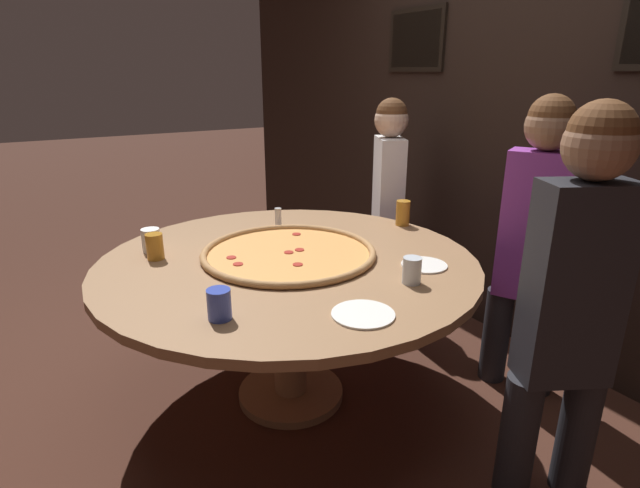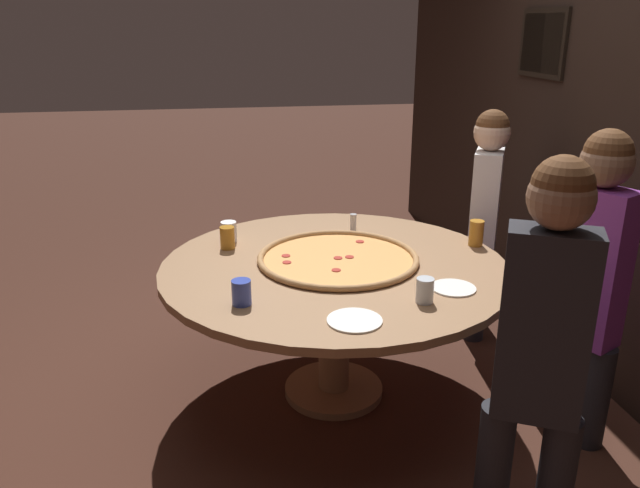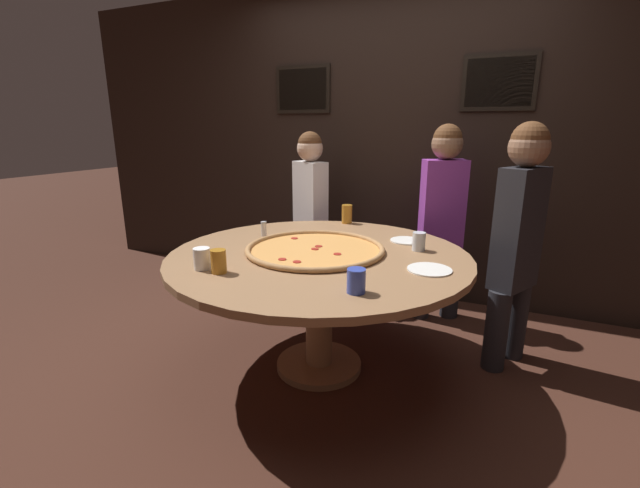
{
  "view_description": "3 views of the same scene",
  "coord_description": "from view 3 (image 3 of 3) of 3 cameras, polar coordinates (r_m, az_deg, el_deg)",
  "views": [
    {
      "loc": [
        1.89,
        -1.0,
        1.54
      ],
      "look_at": [
        0.1,
        0.11,
        0.82
      ],
      "focal_mm": 28.0,
      "sensor_mm": 36.0,
      "label": 1
    },
    {
      "loc": [
        2.82,
        -0.57,
        1.87
      ],
      "look_at": [
        0.02,
        -0.08,
        0.85
      ],
      "focal_mm": 35.0,
      "sensor_mm": 36.0,
      "label": 2
    },
    {
      "loc": [
        0.97,
        -2.14,
        1.45
      ],
      "look_at": [
        -0.01,
        0.05,
        0.78
      ],
      "focal_mm": 24.0,
      "sensor_mm": 36.0,
      "label": 3
    }
  ],
  "objects": [
    {
      "name": "condiment_shaker",
      "position": [
        2.85,
        -7.51,
        2.03
      ],
      "size": [
        0.04,
        0.04,
        0.1
      ],
      "color": "silver",
      "rests_on": "dining_table"
    },
    {
      "name": "diner_far_right",
      "position": [
        3.28,
        15.94,
        4.05
      ],
      "size": [
        0.38,
        0.28,
        1.46
      ],
      "rotation": [
        0.0,
        0.0,
        -2.68
      ],
      "color": "#232328",
      "rests_on": "ground_plane"
    },
    {
      "name": "back_wall",
      "position": [
        3.74,
        9.41,
        13.16
      ],
      "size": [
        6.4,
        0.08,
        2.6
      ],
      "color": "black",
      "rests_on": "ground_plane"
    },
    {
      "name": "dining_table",
      "position": [
        2.49,
        -0.14,
        -3.77
      ],
      "size": [
        1.72,
        1.72,
        0.74
      ],
      "color": "#936B47",
      "rests_on": "ground_plane"
    },
    {
      "name": "drink_cup_far_right",
      "position": [
        2.25,
        -15.46,
        -1.89
      ],
      "size": [
        0.08,
        0.08,
        0.11
      ],
      "primitive_type": "cylinder",
      "color": "white",
      "rests_on": "dining_table"
    },
    {
      "name": "white_plate_right_side",
      "position": [
        2.24,
        14.4,
        -3.32
      ],
      "size": [
        0.22,
        0.22,
        0.01
      ],
      "primitive_type": "cylinder",
      "color": "white",
      "rests_on": "dining_table"
    },
    {
      "name": "drink_cup_near_right",
      "position": [
        2.18,
        -13.37,
        -2.27
      ],
      "size": [
        0.08,
        0.08,
        0.12
      ],
      "primitive_type": "cylinder",
      "color": "#BC7A23",
      "rests_on": "dining_table"
    },
    {
      "name": "diner_side_right",
      "position": [
        3.58,
        -1.3,
        5.04
      ],
      "size": [
        0.37,
        0.28,
        1.4
      ],
      "rotation": [
        0.0,
        0.0,
        2.65
      ],
      "color": "#232328",
      "rests_on": "ground_plane"
    },
    {
      "name": "ground_plane",
      "position": [
        2.76,
        -0.13,
        -16.06
      ],
      "size": [
        24.0,
        24.0,
        0.0
      ],
      "primitive_type": "plane",
      "color": "#422319"
    },
    {
      "name": "diner_side_left",
      "position": [
        2.75,
        24.88,
        1.19
      ],
      "size": [
        0.29,
        0.39,
        1.47
      ],
      "rotation": [
        0.0,
        0.0,
        -2.05
      ],
      "color": "#232328",
      "rests_on": "ground_plane"
    },
    {
      "name": "drink_cup_by_shaker",
      "position": [
        1.88,
        4.85,
        -4.92
      ],
      "size": [
        0.08,
        0.08,
        0.11
      ],
      "primitive_type": "cylinder",
      "color": "#384CB7",
      "rests_on": "dining_table"
    },
    {
      "name": "white_plate_left_side",
      "position": [
        2.76,
        11.44,
        0.45
      ],
      "size": [
        0.2,
        0.2,
        0.01
      ],
      "primitive_type": "cylinder",
      "color": "white",
      "rests_on": "dining_table"
    },
    {
      "name": "drink_cup_front_edge",
      "position": [
        2.56,
        13.04,
        0.33
      ],
      "size": [
        0.08,
        0.08,
        0.11
      ],
      "primitive_type": "cylinder",
      "color": "silver",
      "rests_on": "dining_table"
    },
    {
      "name": "drink_cup_beside_pizza",
      "position": [
        3.2,
        3.61,
        4.01
      ],
      "size": [
        0.08,
        0.08,
        0.14
      ],
      "primitive_type": "cylinder",
      "color": "#BC7A23",
      "rests_on": "dining_table"
    },
    {
      "name": "giant_pizza",
      "position": [
        2.49,
        -0.66,
        -0.67
      ],
      "size": [
        0.81,
        0.81,
        0.03
      ],
      "color": "#E0994C",
      "rests_on": "dining_table"
    }
  ]
}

